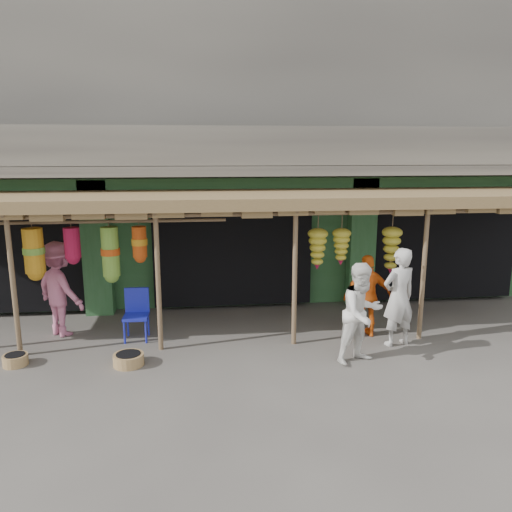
{
  "coord_description": "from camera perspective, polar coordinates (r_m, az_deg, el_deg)",
  "views": [
    {
      "loc": [
        -0.71,
        -9.03,
        3.64
      ],
      "look_at": [
        0.41,
        1.0,
        1.47
      ],
      "focal_mm": 35.0,
      "sensor_mm": 36.0,
      "label": 1
    }
  ],
  "objects": [
    {
      "name": "person_shopper",
      "position": [
        10.57,
        -21.48,
        -3.51
      ],
      "size": [
        1.38,
        1.33,
        1.89
      ],
      "primitive_type": "imported",
      "rotation": [
        0.0,
        0.0,
        2.43
      ],
      "color": "#C66989",
      "rests_on": "ground"
    },
    {
      "name": "basket_mid",
      "position": [
        9.01,
        -14.36,
        -11.4
      ],
      "size": [
        0.6,
        0.6,
        0.2
      ],
      "primitive_type": "cylinder",
      "rotation": [
        0.0,
        0.0,
        0.16
      ],
      "color": "olive",
      "rests_on": "ground"
    },
    {
      "name": "basket_right",
      "position": [
        9.67,
        -25.79,
        -10.65
      ],
      "size": [
        0.47,
        0.47,
        0.19
      ],
      "primitive_type": "cylinder",
      "rotation": [
        0.0,
        0.0,
        0.14
      ],
      "color": "#916243",
      "rests_on": "ground"
    },
    {
      "name": "ground",
      "position": [
        9.76,
        -1.76,
        -9.77
      ],
      "size": [
        80.0,
        80.0,
        0.0
      ],
      "primitive_type": "plane",
      "color": "#514C47",
      "rests_on": "ground"
    },
    {
      "name": "blue_chair",
      "position": [
        10.04,
        -13.5,
        -6.14
      ],
      "size": [
        0.48,
        0.49,
        0.99
      ],
      "rotation": [
        0.0,
        0.0,
        -0.02
      ],
      "color": "#1C23B7",
      "rests_on": "ground"
    },
    {
      "name": "awning",
      "position": [
        9.9,
        -3.03,
        5.93
      ],
      "size": [
        14.0,
        2.7,
        2.79
      ],
      "color": "brown",
      "rests_on": "ground"
    },
    {
      "name": "person_right",
      "position": [
        8.79,
        12.0,
        -6.42
      ],
      "size": [
        1.06,
        0.96,
        1.77
      ],
      "primitive_type": "imported",
      "rotation": [
        0.0,
        0.0,
        0.41
      ],
      "color": "white",
      "rests_on": "ground"
    },
    {
      "name": "person_vendor",
      "position": [
        10.04,
        12.6,
        -4.48
      ],
      "size": [
        0.98,
        0.46,
        1.64
      ],
      "primitive_type": "imported",
      "rotation": [
        0.0,
        0.0,
        3.2
      ],
      "color": "orange",
      "rests_on": "ground"
    },
    {
      "name": "building",
      "position": [
        13.92,
        -3.51,
        10.99
      ],
      "size": [
        16.4,
        6.8,
        7.0
      ],
      "color": "gray",
      "rests_on": "ground"
    },
    {
      "name": "person_front",
      "position": [
        9.7,
        16.0,
        -4.54
      ],
      "size": [
        0.78,
        0.62,
        1.88
      ],
      "primitive_type": "imported",
      "rotation": [
        0.0,
        0.0,
        3.43
      ],
      "color": "beige",
      "rests_on": "ground"
    }
  ]
}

